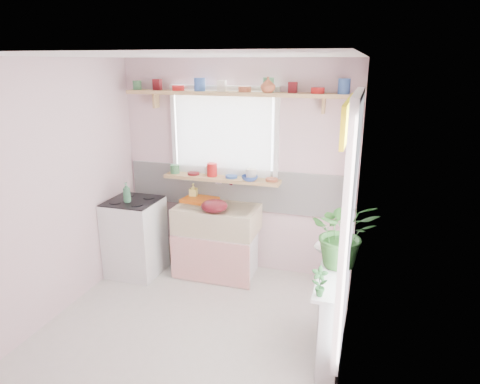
% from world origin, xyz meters
% --- Properties ---
extents(room, '(3.20, 3.20, 3.20)m').
position_xyz_m(room, '(0.66, 0.86, 1.37)').
color(room, silver).
rests_on(room, ground).
extents(sink_unit, '(0.95, 0.65, 1.11)m').
position_xyz_m(sink_unit, '(-0.15, 1.29, 0.43)').
color(sink_unit, white).
rests_on(sink_unit, ground).
extents(cooker, '(0.58, 0.58, 0.93)m').
position_xyz_m(cooker, '(-1.10, 1.05, 0.46)').
color(cooker, white).
rests_on(cooker, ground).
extents(radiator_ledge, '(0.22, 0.95, 0.78)m').
position_xyz_m(radiator_ledge, '(1.30, 0.20, 0.40)').
color(radiator_ledge, white).
rests_on(radiator_ledge, ground).
extents(windowsill, '(1.40, 0.22, 0.04)m').
position_xyz_m(windowsill, '(-0.15, 1.48, 1.14)').
color(windowsill, tan).
rests_on(windowsill, room).
extents(pine_shelf, '(2.52, 0.24, 0.04)m').
position_xyz_m(pine_shelf, '(0.00, 1.47, 2.12)').
color(pine_shelf, tan).
rests_on(pine_shelf, room).
extents(shelf_crockery, '(2.47, 0.11, 0.12)m').
position_xyz_m(shelf_crockery, '(-0.02, 1.47, 2.19)').
color(shelf_crockery, '#3F7F4C').
rests_on(shelf_crockery, pine_shelf).
extents(sill_crockery, '(1.35, 0.11, 0.12)m').
position_xyz_m(sill_crockery, '(-0.20, 1.48, 1.21)').
color(sill_crockery, '#3F7F4C').
rests_on(sill_crockery, windowsill).
extents(dish_tray, '(0.43, 0.34, 0.04)m').
position_xyz_m(dish_tray, '(-0.41, 1.43, 0.87)').
color(dish_tray, orange).
rests_on(dish_tray, sink_unit).
extents(colander, '(0.32, 0.32, 0.14)m').
position_xyz_m(colander, '(-0.12, 1.13, 0.92)').
color(colander, '#540E15').
rests_on(colander, sink_unit).
extents(jade_plant, '(0.63, 0.57, 0.61)m').
position_xyz_m(jade_plant, '(1.33, 0.36, 1.08)').
color(jade_plant, '#306327').
rests_on(jade_plant, radiator_ledge).
extents(fruit_bowl, '(0.32, 0.32, 0.07)m').
position_xyz_m(fruit_bowl, '(1.21, 0.60, 0.81)').
color(fruit_bowl, silver).
rests_on(fruit_bowl, radiator_ledge).
extents(herb_pot, '(0.13, 0.10, 0.23)m').
position_xyz_m(herb_pot, '(1.21, -0.20, 0.89)').
color(herb_pot, '#2B6C30').
rests_on(herb_pot, radiator_ledge).
extents(soap_bottle_sink, '(0.09, 0.10, 0.19)m').
position_xyz_m(soap_bottle_sink, '(-0.53, 1.50, 0.95)').
color(soap_bottle_sink, '#EBDF68').
rests_on(soap_bottle_sink, sink_unit).
extents(sill_cup, '(0.17, 0.17, 0.10)m').
position_xyz_m(sill_cup, '(-0.32, 1.54, 1.21)').
color(sill_cup, silver).
rests_on(sill_cup, windowsill).
extents(sill_bowl, '(0.20, 0.20, 0.06)m').
position_xyz_m(sill_bowl, '(0.21, 1.42, 1.19)').
color(sill_bowl, '#304D9F').
rests_on(sill_bowl, windowsill).
extents(shelf_vase, '(0.18, 0.18, 0.16)m').
position_xyz_m(shelf_vase, '(0.40, 1.41, 2.22)').
color(shelf_vase, '#AE5735').
rests_on(shelf_vase, pine_shelf).
extents(cooker_bottle, '(0.10, 0.10, 0.23)m').
position_xyz_m(cooker_bottle, '(-1.12, 0.98, 1.03)').
color(cooker_bottle, '#3E7C53').
rests_on(cooker_bottle, cooker).
extents(fruit, '(0.20, 0.14, 0.10)m').
position_xyz_m(fruit, '(1.22, 0.61, 0.87)').
color(fruit, '#FF5F15').
rests_on(fruit, fruit_bowl).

